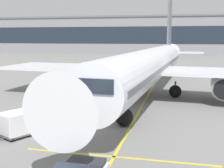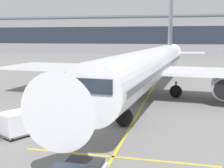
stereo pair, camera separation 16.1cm
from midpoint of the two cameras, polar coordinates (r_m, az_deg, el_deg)
ground_plane at (r=23.89m, az=-3.63°, el=-8.50°), size 600.00×600.00×0.00m
parked_airplane at (r=35.28m, az=7.57°, el=3.47°), size 37.18×47.28×15.79m
belt_loader at (r=25.84m, az=-4.36°, el=-5.10°), size 4.04×4.99×3.18m
baggage_cart_lead at (r=24.16m, az=-13.12°, el=-6.05°), size 2.36×2.77×1.91m
baggage_cart_second at (r=22.73m, az=-17.84°, el=-7.21°), size 2.36×2.77×1.91m
ground_crew_by_loader at (r=25.36m, az=-6.86°, el=-5.16°), size 0.38×0.52×1.74m
ground_crew_by_carts at (r=22.68m, az=-5.33°, el=-6.85°), size 0.54×0.36×1.74m
ground_crew_marshaller at (r=26.62m, az=-8.83°, el=-4.53°), size 0.52×0.38×1.74m
safety_cone_engine_keepout at (r=32.97m, az=-0.73°, el=-2.86°), size 0.71×0.71×0.80m
safety_cone_wingtip at (r=34.37m, az=-3.28°, el=-2.43°), size 0.66×0.66×0.75m
safety_cone_nose_mark at (r=31.80m, az=-2.21°, el=-3.39°), size 0.64×0.64×0.72m
apron_guidance_line_lead_in at (r=35.05m, az=6.78°, el=-2.85°), size 0.20×110.00×0.01m
apron_guidance_line_stop_bar at (r=18.47m, az=1.26°, el=-13.86°), size 12.00×0.20×0.01m
terminal_building at (r=126.67m, az=6.42°, el=9.27°), size 148.06×15.23×15.70m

